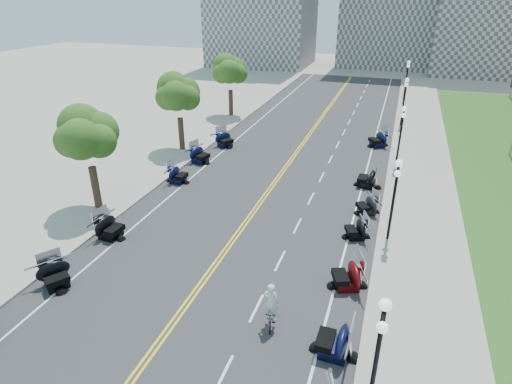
% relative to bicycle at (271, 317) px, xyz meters
% --- Properties ---
extents(ground, '(160.00, 160.00, 0.00)m').
position_rel_bicycle_xyz_m(ground, '(-4.14, 4.87, -0.47)').
color(ground, gray).
extents(road, '(16.00, 90.00, 0.01)m').
position_rel_bicycle_xyz_m(road, '(-4.14, 14.87, -0.47)').
color(road, '#333335').
rests_on(road, ground).
extents(centerline_yellow_a, '(0.12, 90.00, 0.00)m').
position_rel_bicycle_xyz_m(centerline_yellow_a, '(-4.26, 14.87, -0.46)').
color(centerline_yellow_a, yellow).
rests_on(centerline_yellow_a, road).
extents(centerline_yellow_b, '(0.12, 90.00, 0.00)m').
position_rel_bicycle_xyz_m(centerline_yellow_b, '(-4.02, 14.87, -0.46)').
color(centerline_yellow_b, yellow).
rests_on(centerline_yellow_b, road).
extents(edge_line_north, '(0.12, 90.00, 0.00)m').
position_rel_bicycle_xyz_m(edge_line_north, '(2.26, 14.87, -0.46)').
color(edge_line_north, white).
rests_on(edge_line_north, road).
extents(edge_line_south, '(0.12, 90.00, 0.00)m').
position_rel_bicycle_xyz_m(edge_line_south, '(-10.54, 14.87, -0.46)').
color(edge_line_south, white).
rests_on(edge_line_south, road).
extents(lane_dash_4, '(0.12, 2.00, 0.00)m').
position_rel_bicycle_xyz_m(lane_dash_4, '(-0.94, -3.13, -0.46)').
color(lane_dash_4, white).
rests_on(lane_dash_4, road).
extents(lane_dash_5, '(0.12, 2.00, 0.00)m').
position_rel_bicycle_xyz_m(lane_dash_5, '(-0.94, 0.87, -0.46)').
color(lane_dash_5, white).
rests_on(lane_dash_5, road).
extents(lane_dash_6, '(0.12, 2.00, 0.00)m').
position_rel_bicycle_xyz_m(lane_dash_6, '(-0.94, 4.87, -0.46)').
color(lane_dash_6, white).
rests_on(lane_dash_6, road).
extents(lane_dash_7, '(0.12, 2.00, 0.00)m').
position_rel_bicycle_xyz_m(lane_dash_7, '(-0.94, 8.87, -0.46)').
color(lane_dash_7, white).
rests_on(lane_dash_7, road).
extents(lane_dash_8, '(0.12, 2.00, 0.00)m').
position_rel_bicycle_xyz_m(lane_dash_8, '(-0.94, 12.87, -0.46)').
color(lane_dash_8, white).
rests_on(lane_dash_8, road).
extents(lane_dash_9, '(0.12, 2.00, 0.00)m').
position_rel_bicycle_xyz_m(lane_dash_9, '(-0.94, 16.87, -0.46)').
color(lane_dash_9, white).
rests_on(lane_dash_9, road).
extents(lane_dash_10, '(0.12, 2.00, 0.00)m').
position_rel_bicycle_xyz_m(lane_dash_10, '(-0.94, 20.87, -0.46)').
color(lane_dash_10, white).
rests_on(lane_dash_10, road).
extents(lane_dash_11, '(0.12, 2.00, 0.00)m').
position_rel_bicycle_xyz_m(lane_dash_11, '(-0.94, 24.87, -0.46)').
color(lane_dash_11, white).
rests_on(lane_dash_11, road).
extents(lane_dash_12, '(0.12, 2.00, 0.00)m').
position_rel_bicycle_xyz_m(lane_dash_12, '(-0.94, 28.87, -0.46)').
color(lane_dash_12, white).
rests_on(lane_dash_12, road).
extents(lane_dash_13, '(0.12, 2.00, 0.00)m').
position_rel_bicycle_xyz_m(lane_dash_13, '(-0.94, 32.87, -0.46)').
color(lane_dash_13, white).
rests_on(lane_dash_13, road).
extents(lane_dash_14, '(0.12, 2.00, 0.00)m').
position_rel_bicycle_xyz_m(lane_dash_14, '(-0.94, 36.87, -0.46)').
color(lane_dash_14, white).
rests_on(lane_dash_14, road).
extents(lane_dash_15, '(0.12, 2.00, 0.00)m').
position_rel_bicycle_xyz_m(lane_dash_15, '(-0.94, 40.87, -0.46)').
color(lane_dash_15, white).
rests_on(lane_dash_15, road).
extents(lane_dash_16, '(0.12, 2.00, 0.00)m').
position_rel_bicycle_xyz_m(lane_dash_16, '(-0.94, 44.87, -0.46)').
color(lane_dash_16, white).
rests_on(lane_dash_16, road).
extents(lane_dash_17, '(0.12, 2.00, 0.00)m').
position_rel_bicycle_xyz_m(lane_dash_17, '(-0.94, 48.87, -0.46)').
color(lane_dash_17, white).
rests_on(lane_dash_17, road).
extents(lane_dash_18, '(0.12, 2.00, 0.00)m').
position_rel_bicycle_xyz_m(lane_dash_18, '(-0.94, 52.87, -0.46)').
color(lane_dash_18, white).
rests_on(lane_dash_18, road).
extents(lane_dash_19, '(0.12, 2.00, 0.00)m').
position_rel_bicycle_xyz_m(lane_dash_19, '(-0.94, 56.87, -0.46)').
color(lane_dash_19, white).
rests_on(lane_dash_19, road).
extents(sidewalk_north, '(5.00, 90.00, 0.15)m').
position_rel_bicycle_xyz_m(sidewalk_north, '(6.36, 14.87, -0.40)').
color(sidewalk_north, '#9E9991').
rests_on(sidewalk_north, ground).
extents(sidewalk_south, '(5.00, 90.00, 0.15)m').
position_rel_bicycle_xyz_m(sidewalk_south, '(-14.64, 14.87, -0.40)').
color(sidewalk_south, '#9E9991').
rests_on(sidewalk_south, ground).
extents(lawn, '(9.00, 60.00, 0.10)m').
position_rel_bicycle_xyz_m(lawn, '(13.36, 22.87, -0.42)').
color(lawn, '#356023').
rests_on(lawn, ground).
extents(distant_block_c, '(20.00, 14.00, 22.00)m').
position_rel_bicycle_xyz_m(distant_block_c, '(17.86, 69.87, 10.53)').
color(distant_block_c, gray).
rests_on(distant_block_c, ground).
extents(street_lamp_1, '(0.50, 1.20, 4.90)m').
position_rel_bicycle_xyz_m(street_lamp_1, '(4.46, -3.13, 2.13)').
color(street_lamp_1, black).
rests_on(street_lamp_1, sidewalk_north).
extents(street_lamp_2, '(0.50, 1.20, 4.90)m').
position_rel_bicycle_xyz_m(street_lamp_2, '(4.46, 8.87, 2.13)').
color(street_lamp_2, black).
rests_on(street_lamp_2, sidewalk_north).
extents(street_lamp_3, '(0.50, 1.20, 4.90)m').
position_rel_bicycle_xyz_m(street_lamp_3, '(4.46, 20.87, 2.13)').
color(street_lamp_3, black).
rests_on(street_lamp_3, sidewalk_north).
extents(street_lamp_4, '(0.50, 1.20, 4.90)m').
position_rel_bicycle_xyz_m(street_lamp_4, '(4.46, 32.87, 2.13)').
color(street_lamp_4, black).
rests_on(street_lamp_4, sidewalk_north).
extents(street_lamp_5, '(0.50, 1.20, 4.90)m').
position_rel_bicycle_xyz_m(street_lamp_5, '(4.46, 44.87, 2.13)').
color(street_lamp_5, black).
rests_on(street_lamp_5, sidewalk_north).
extents(tree_2, '(4.80, 4.80, 9.20)m').
position_rel_bicycle_xyz_m(tree_2, '(-14.14, 6.87, 4.28)').
color(tree_2, '#235619').
rests_on(tree_2, sidewalk_south).
extents(tree_3, '(4.80, 4.80, 9.20)m').
position_rel_bicycle_xyz_m(tree_3, '(-14.14, 18.87, 4.28)').
color(tree_3, '#235619').
rests_on(tree_3, sidewalk_south).
extents(tree_4, '(4.80, 4.80, 9.20)m').
position_rel_bicycle_xyz_m(tree_4, '(-14.14, 30.87, 4.28)').
color(tree_4, '#235619').
rests_on(tree_4, sidewalk_south).
extents(motorcycle_n_4, '(2.24, 2.24, 1.53)m').
position_rel_bicycle_xyz_m(motorcycle_n_4, '(2.87, -0.72, 0.29)').
color(motorcycle_n_4, black).
rests_on(motorcycle_n_4, road).
extents(motorcycle_n_5, '(2.78, 2.78, 1.50)m').
position_rel_bicycle_xyz_m(motorcycle_n_5, '(2.78, 3.78, 0.28)').
color(motorcycle_n_5, '#590A0C').
rests_on(motorcycle_n_5, road).
extents(motorcycle_n_6, '(2.36, 2.36, 1.27)m').
position_rel_bicycle_xyz_m(motorcycle_n_6, '(2.65, 8.60, 0.16)').
color(motorcycle_n_6, black).
rests_on(motorcycle_n_6, road).
extents(motorcycle_n_7, '(2.54, 2.54, 1.30)m').
position_rel_bicycle_xyz_m(motorcycle_n_7, '(2.95, 11.91, 0.18)').
color(motorcycle_n_7, black).
rests_on(motorcycle_n_7, road).
extents(motorcycle_n_8, '(2.28, 2.28, 1.51)m').
position_rel_bicycle_xyz_m(motorcycle_n_8, '(2.58, 16.17, 0.28)').
color(motorcycle_n_8, black).
rests_on(motorcycle_n_8, road).
extents(motorcycle_n_10, '(3.05, 3.05, 1.54)m').
position_rel_bicycle_xyz_m(motorcycle_n_10, '(2.63, 25.59, 0.29)').
color(motorcycle_n_10, black).
rests_on(motorcycle_n_10, road).
extents(motorcycle_s_4, '(2.84, 2.84, 1.43)m').
position_rel_bicycle_xyz_m(motorcycle_s_4, '(-10.86, -0.77, 0.24)').
color(motorcycle_s_4, black).
rests_on(motorcycle_s_4, road).
extents(motorcycle_s_5, '(2.29, 2.29, 1.48)m').
position_rel_bicycle_xyz_m(motorcycle_s_5, '(-11.12, 4.00, 0.27)').
color(motorcycle_s_5, black).
rests_on(motorcycle_s_5, road).
extents(motorcycle_s_7, '(2.00, 2.00, 1.39)m').
position_rel_bicycle_xyz_m(motorcycle_s_7, '(-11.10, 12.37, 0.22)').
color(motorcycle_s_7, black).
rests_on(motorcycle_s_7, road).
extents(motorcycle_s_8, '(2.61, 2.61, 1.50)m').
position_rel_bicycle_xyz_m(motorcycle_s_8, '(-11.30, 16.63, 0.28)').
color(motorcycle_s_8, black).
rests_on(motorcycle_s_8, road).
extents(motorcycle_s_9, '(2.95, 2.95, 1.49)m').
position_rel_bicycle_xyz_m(motorcycle_s_9, '(-10.84, 21.04, 0.27)').
color(motorcycle_s_9, black).
rests_on(motorcycle_s_9, road).
extents(bicycle, '(0.83, 1.64, 0.95)m').
position_rel_bicycle_xyz_m(bicycle, '(0.00, 0.00, 0.00)').
color(bicycle, '#A51414').
rests_on(bicycle, road).
extents(cyclist_rider, '(0.69, 0.45, 1.90)m').
position_rel_bicycle_xyz_m(cyclist_rider, '(0.00, 0.00, 1.42)').
color(cyclist_rider, white).
rests_on(cyclist_rider, bicycle).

